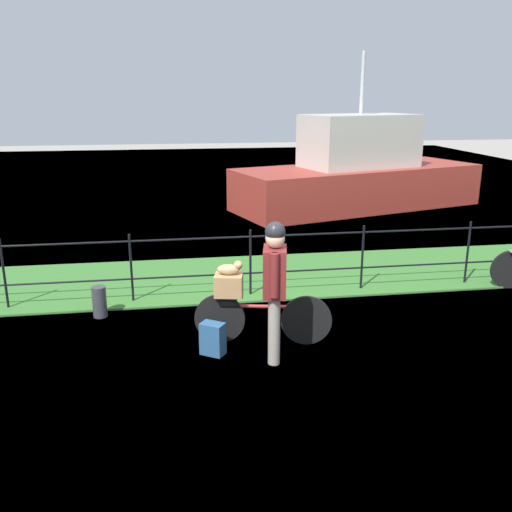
{
  "coord_description": "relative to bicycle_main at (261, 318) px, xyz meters",
  "views": [
    {
      "loc": [
        -1.18,
        -5.77,
        3.05
      ],
      "look_at": [
        -0.05,
        1.43,
        0.9
      ],
      "focal_mm": 38.81,
      "sensor_mm": 36.0,
      "label": 1
    }
  ],
  "objects": [
    {
      "name": "ground_plane",
      "position": [
        0.12,
        -0.58,
        -0.34
      ],
      "size": [
        60.0,
        60.0,
        0.0
      ],
      "primitive_type": "plane",
      "color": "gray"
    },
    {
      "name": "grass_strip",
      "position": [
        0.12,
        2.6,
        -0.32
      ],
      "size": [
        27.0,
        2.4,
        0.03
      ],
      "primitive_type": "cube",
      "color": "#38702D",
      "rests_on": "ground"
    },
    {
      "name": "harbor_water",
      "position": [
        0.12,
        11.02,
        -0.34
      ],
      "size": [
        30.0,
        30.0,
        0.0
      ],
      "primitive_type": "plane",
      "color": "#426684",
      "rests_on": "ground"
    },
    {
      "name": "iron_fence",
      "position": [
        0.12,
        1.71,
        0.28
      ],
      "size": [
        18.04,
        0.04,
        1.06
      ],
      "color": "black",
      "rests_on": "ground"
    },
    {
      "name": "bicycle_main",
      "position": [
        0.0,
        0.0,
        0.0
      ],
      "size": [
        1.7,
        0.4,
        0.64
      ],
      "color": "black",
      "rests_on": "ground"
    },
    {
      "name": "wooden_crate",
      "position": [
        -0.4,
        0.08,
        0.43
      ],
      "size": [
        0.39,
        0.35,
        0.27
      ],
      "primitive_type": "cube",
      "rotation": [
        0.0,
        0.0,
        -0.21
      ],
      "color": "#A87F51",
      "rests_on": "bicycle_main"
    },
    {
      "name": "terrier_dog",
      "position": [
        -0.37,
        0.08,
        0.65
      ],
      "size": [
        0.32,
        0.19,
        0.18
      ],
      "color": "tan",
      "rests_on": "wooden_crate"
    },
    {
      "name": "cyclist_person",
      "position": [
        0.08,
        -0.48,
        0.66
      ],
      "size": [
        0.34,
        0.53,
        1.68
      ],
      "color": "gray",
      "rests_on": "ground"
    },
    {
      "name": "backpack_on_paving",
      "position": [
        -0.63,
        -0.22,
        -0.14
      ],
      "size": [
        0.33,
        0.31,
        0.4
      ],
      "primitive_type": "cube",
      "rotation": [
        0.0,
        0.0,
        5.69
      ],
      "color": "#28517A",
      "rests_on": "ground"
    },
    {
      "name": "mooring_bollard",
      "position": [
        -2.11,
        1.21,
        -0.12
      ],
      "size": [
        0.2,
        0.2,
        0.45
      ],
      "primitive_type": "cylinder",
      "color": "#38383D",
      "rests_on": "ground"
    },
    {
      "name": "moored_boat_near",
      "position": [
        4.06,
        8.23,
        0.57
      ],
      "size": [
        7.22,
        4.25,
        4.11
      ],
      "color": "#9E3328",
      "rests_on": "ground"
    }
  ]
}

